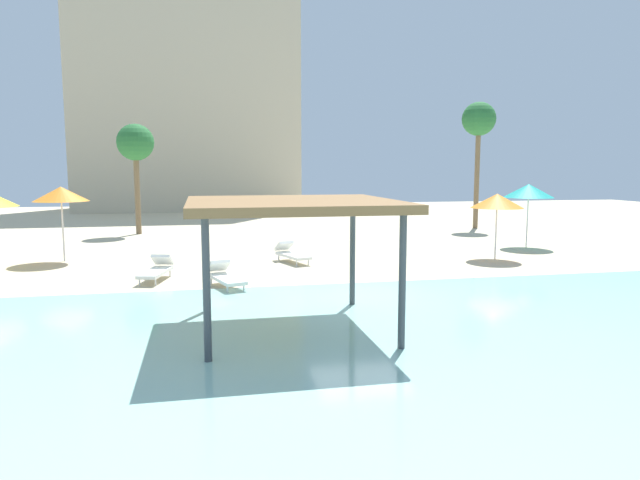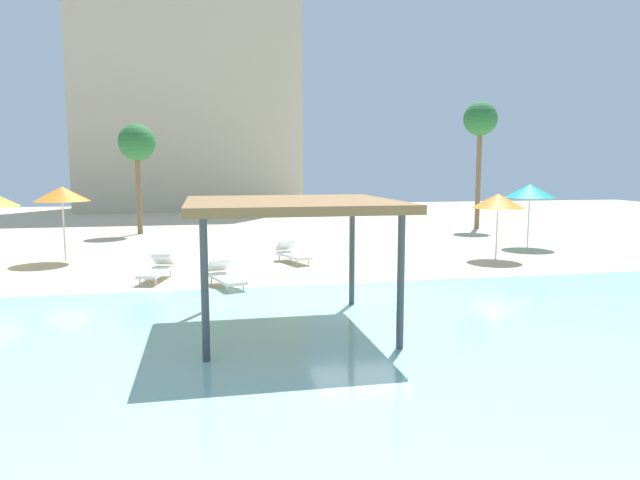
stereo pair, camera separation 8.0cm
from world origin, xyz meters
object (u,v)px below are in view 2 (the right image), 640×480
(palm_tree_0, at_px, (480,123))
(beach_umbrella_teal_4, at_px, (530,191))
(shade_pavilion, at_px, (291,208))
(beach_umbrella_orange_1, at_px, (498,201))
(lounge_chair_1, at_px, (225,276))
(lounge_chair_2, at_px, (157,269))
(beach_umbrella_orange_0, at_px, (62,194))
(palm_tree_1, at_px, (137,145))
(lounge_chair_0, at_px, (292,253))

(palm_tree_0, bearing_deg, beach_umbrella_teal_4, -100.80)
(shade_pavilion, bearing_deg, beach_umbrella_teal_4, 41.34)
(beach_umbrella_orange_1, bearing_deg, lounge_chair_1, -162.98)
(shade_pavilion, relative_size, lounge_chair_2, 2.18)
(beach_umbrella_orange_0, distance_m, lounge_chair_2, 6.12)
(beach_umbrella_orange_1, height_order, lounge_chair_1, beach_umbrella_orange_1)
(beach_umbrella_orange_0, xyz_separation_m, beach_umbrella_orange_1, (16.05, -2.73, -0.29))
(beach_umbrella_teal_4, distance_m, lounge_chair_2, 16.16)
(beach_umbrella_orange_0, relative_size, lounge_chair_2, 1.40)
(shade_pavilion, height_order, lounge_chair_2, shade_pavilion)
(lounge_chair_1, height_order, palm_tree_1, palm_tree_1)
(lounge_chair_0, bearing_deg, beach_umbrella_orange_0, -121.47)
(beach_umbrella_orange_0, bearing_deg, beach_umbrella_teal_4, 0.01)
(beach_umbrella_teal_4, bearing_deg, beach_umbrella_orange_0, -179.99)
(lounge_chair_1, height_order, palm_tree_0, palm_tree_0)
(beach_umbrella_teal_4, distance_m, lounge_chair_1, 14.77)
(beach_umbrella_orange_0, relative_size, palm_tree_1, 0.49)
(shade_pavilion, relative_size, beach_umbrella_teal_4, 1.56)
(lounge_chair_2, bearing_deg, beach_umbrella_teal_4, 119.78)
(beach_umbrella_orange_1, xyz_separation_m, palm_tree_0, (4.47, 10.42, 3.79))
(lounge_chair_2, bearing_deg, lounge_chair_0, 132.07)
(lounge_chair_0, bearing_deg, lounge_chair_2, -80.13)
(palm_tree_1, bearing_deg, lounge_chair_2, -81.83)
(beach_umbrella_orange_0, distance_m, palm_tree_1, 9.11)
(lounge_chair_1, xyz_separation_m, lounge_chair_2, (-2.03, 1.51, 0.00))
(beach_umbrella_teal_4, xyz_separation_m, lounge_chair_2, (-15.40, -4.40, -2.14))
(beach_umbrella_orange_1, bearing_deg, lounge_chair_2, -172.37)
(lounge_chair_0, xyz_separation_m, lounge_chair_1, (-2.57, -3.98, 0.00))
(beach_umbrella_teal_4, height_order, palm_tree_1, palm_tree_1)
(beach_umbrella_teal_4, xyz_separation_m, lounge_chair_1, (-13.37, -5.91, -2.14))
(beach_umbrella_teal_4, bearing_deg, lounge_chair_2, -164.06)
(lounge_chair_2, distance_m, palm_tree_1, 13.89)
(palm_tree_1, bearing_deg, beach_umbrella_orange_0, -101.60)
(shade_pavilion, relative_size, beach_umbrella_orange_1, 1.73)
(beach_umbrella_orange_0, bearing_deg, lounge_chair_1, -46.11)
(lounge_chair_0, bearing_deg, shade_pavilion, -26.99)
(shade_pavilion, distance_m, lounge_chair_1, 5.42)
(shade_pavilion, distance_m, beach_umbrella_teal_4, 16.15)
(lounge_chair_1, distance_m, lounge_chair_2, 2.53)
(shade_pavilion, bearing_deg, palm_tree_1, 104.92)
(beach_umbrella_orange_1, distance_m, lounge_chair_1, 11.00)
(beach_umbrella_orange_1, bearing_deg, lounge_chair_0, 174.06)
(beach_umbrella_orange_1, height_order, lounge_chair_2, beach_umbrella_orange_1)
(palm_tree_0, bearing_deg, lounge_chair_2, -144.38)
(lounge_chair_0, height_order, palm_tree_1, palm_tree_1)
(palm_tree_0, relative_size, palm_tree_1, 1.25)
(shade_pavilion, bearing_deg, lounge_chair_2, 117.60)
(beach_umbrella_teal_4, height_order, lounge_chair_1, beach_umbrella_teal_4)
(beach_umbrella_teal_4, xyz_separation_m, palm_tree_0, (1.47, 7.69, 3.54))
(shade_pavilion, distance_m, beach_umbrella_orange_1, 12.09)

